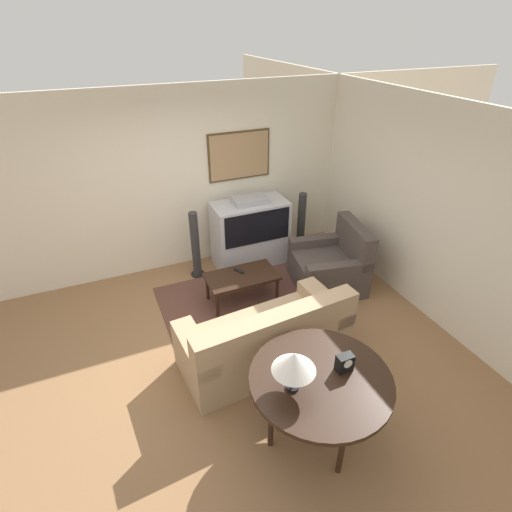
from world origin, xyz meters
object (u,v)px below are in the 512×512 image
object	(u,v)px
console_table	(321,383)
couch	(266,340)
table_lamp	(294,362)
armchair	(331,267)
speaker_tower_right	(301,225)
tv	(250,233)
speaker_tower_left	(196,247)
coffee_table	(242,278)
mantel_clock	(345,363)

from	to	relation	value
console_table	couch	bearing A→B (deg)	91.76
console_table	table_lamp	world-z (taller)	table_lamp
console_table	table_lamp	bearing A→B (deg)	179.93
armchair	console_table	world-z (taller)	armchair
couch	speaker_tower_right	xyz separation A→B (m)	(1.57, 2.06, 0.18)
tv	speaker_tower_left	world-z (taller)	tv
coffee_table	speaker_tower_left	distance (m)	0.98
armchair	tv	bearing A→B (deg)	-130.86
tv	armchair	size ratio (longest dim) A/B	1.03
couch	mantel_clock	xyz separation A→B (m)	(0.26, -1.05, 0.53)
table_lamp	speaker_tower_right	xyz separation A→B (m)	(1.82, 3.11, -0.57)
armchair	speaker_tower_left	xyz separation A→B (m)	(-1.73, 1.02, 0.19)
armchair	speaker_tower_left	size ratio (longest dim) A/B	1.05
mantel_clock	speaker_tower_right	xyz separation A→B (m)	(1.31, 3.11, -0.35)
console_table	armchair	bearing A→B (deg)	54.71
speaker_tower_left	mantel_clock	bearing A→B (deg)	-81.20
tv	console_table	world-z (taller)	tv
tv	console_table	xyz separation A→B (m)	(-0.64, -3.13, 0.17)
coffee_table	speaker_tower_left	xyz separation A→B (m)	(-0.39, 0.89, 0.12)
tv	armchair	xyz separation A→B (m)	(0.83, -1.05, -0.23)
coffee_table	console_table	world-z (taller)	console_table
tv	speaker_tower_right	bearing A→B (deg)	-1.53
mantel_clock	speaker_tower_left	world-z (taller)	speaker_tower_left
console_table	speaker_tower_right	size ratio (longest dim) A/B	1.19
tv	table_lamp	bearing A→B (deg)	-106.44
tv	coffee_table	xyz separation A→B (m)	(-0.51, -0.92, -0.15)
table_lamp	coffee_table	bearing A→B (deg)	79.37
tv	table_lamp	xyz separation A→B (m)	(-0.92, -3.13, 0.54)
tv	coffee_table	bearing A→B (deg)	-119.04
mantel_clock	armchair	bearing A→B (deg)	59.15
tv	couch	world-z (taller)	tv
coffee_table	speaker_tower_left	size ratio (longest dim) A/B	0.91
couch	table_lamp	xyz separation A→B (m)	(-0.25, -1.05, 0.75)
couch	table_lamp	world-z (taller)	table_lamp
console_table	mantel_clock	size ratio (longest dim) A/B	7.58
couch	speaker_tower_right	world-z (taller)	speaker_tower_right
tv	mantel_clock	distance (m)	3.18
table_lamp	speaker_tower_right	distance (m)	3.65
armchair	console_table	xyz separation A→B (m)	(-1.48, -2.08, 0.40)
coffee_table	console_table	xyz separation A→B (m)	(-0.14, -2.22, 0.32)
couch	speaker_tower_left	xyz separation A→B (m)	(-0.22, 2.06, 0.18)
mantel_clock	table_lamp	bearing A→B (deg)	179.90
couch	console_table	bearing A→B (deg)	87.34
tv	couch	size ratio (longest dim) A/B	0.59
coffee_table	armchair	bearing A→B (deg)	-5.64
mantel_clock	speaker_tower_left	xyz separation A→B (m)	(-0.48, 3.11, -0.35)
speaker_tower_left	speaker_tower_right	size ratio (longest dim) A/B	1.00
couch	speaker_tower_left	bearing A→B (deg)	-88.34
tv	table_lamp	world-z (taller)	table_lamp
coffee_table	mantel_clock	world-z (taller)	mantel_clock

